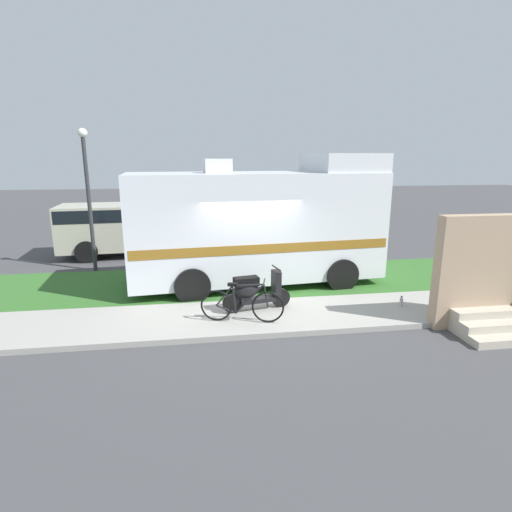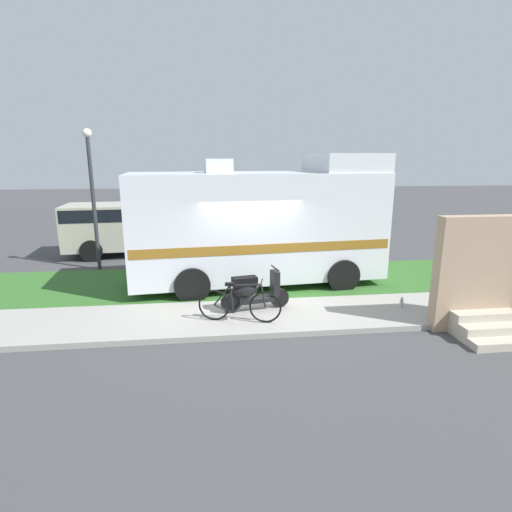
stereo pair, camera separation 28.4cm
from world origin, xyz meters
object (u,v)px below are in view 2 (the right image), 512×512
object	(u,v)px
bicycle	(239,304)
pickup_truck_near	(126,228)
bottle_green	(402,303)
scooter	(253,291)
street_lamp_post	(92,187)
motorhome_rv	(260,224)

from	to	relation	value
bicycle	pickup_truck_near	distance (m)	8.11
pickup_truck_near	bottle_green	distance (m)	10.16
scooter	pickup_truck_near	distance (m)	7.73
scooter	street_lamp_post	world-z (taller)	street_lamp_post
pickup_truck_near	bicycle	bearing A→B (deg)	-63.19
motorhome_rv	bottle_green	size ratio (longest dim) A/B	29.96
bicycle	motorhome_rv	bearing A→B (deg)	74.34
bottle_green	motorhome_rv	bearing A→B (deg)	139.81
pickup_truck_near	street_lamp_post	xyz separation A→B (m)	(-0.50, -2.10, 1.66)
scooter	pickup_truck_near	xyz separation A→B (m)	(-4.01, 6.59, 0.42)
scooter	bicycle	bearing A→B (deg)	-119.31
bottle_green	pickup_truck_near	bearing A→B (deg)	137.67
bicycle	pickup_truck_near	bearing A→B (deg)	116.81
bicycle	pickup_truck_near	world-z (taller)	pickup_truck_near
scooter	pickup_truck_near	world-z (taller)	pickup_truck_near
bottle_green	street_lamp_post	size ratio (longest dim) A/B	0.05
motorhome_rv	street_lamp_post	distance (m)	5.52
scooter	pickup_truck_near	bearing A→B (deg)	121.32
bicycle	bottle_green	bearing A→B (deg)	6.06
scooter	street_lamp_post	size ratio (longest dim) A/B	0.37
bicycle	pickup_truck_near	size ratio (longest dim) A/B	0.32
motorhome_rv	bottle_green	bearing A→B (deg)	-40.19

